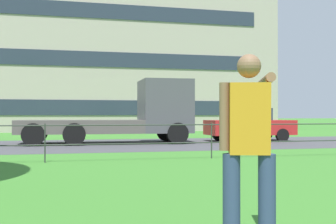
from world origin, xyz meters
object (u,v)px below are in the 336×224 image
Objects in this scene: apartment_building_background at (106,47)px; car_red_right at (249,124)px; person_thrower at (249,143)px; flatbed_truck_far_left at (131,115)px.

car_red_right is at bearing -76.88° from apartment_building_background.
car_red_right is at bearing 65.71° from person_thrower.
apartment_building_background is (2.31, 35.08, 6.26)m from person_thrower.
person_thrower is 0.24× the size of flatbed_truck_far_left.
person_thrower reaches higher than car_red_right.
flatbed_truck_far_left is 5.58m from car_red_right.
flatbed_truck_far_left is at bearing -92.75° from apartment_building_background.
apartment_building_background is (0.96, 19.93, 6.00)m from flatbed_truck_far_left.
apartment_building_background reaches higher than flatbed_truck_far_left.
apartment_building_background is at bearing 87.25° from flatbed_truck_far_left.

